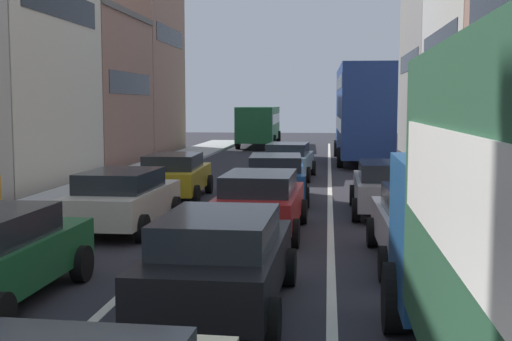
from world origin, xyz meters
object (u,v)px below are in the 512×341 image
Objects in this scene: sedan_centre_lane_fifth at (288,160)px; bus_mid_queue_primary at (362,109)px; coupe_centre_lane_fourth at (276,176)px; wagon_right_lane_far at (388,186)px; sedan_right_lane_behind_truck at (427,224)px; hatchback_centre_lane_third at (260,201)px; sedan_left_lane_fourth at (175,175)px; sedan_centre_lane_second at (220,258)px; bus_far_queue_secondary at (259,123)px; sedan_left_lane_third at (123,198)px.

sedan_centre_lane_fifth is 9.25m from bus_mid_queue_primary.
coupe_centre_lane_fourth and wagon_right_lane_far have the same top height.
sedan_right_lane_behind_truck is 23.21m from bus_mid_queue_primary.
hatchback_centre_lane_third is at bearing 177.29° from coupe_centre_lane_fourth.
sedan_left_lane_fourth is 10.80m from sedan_right_lane_behind_truck.
bus_mid_queue_primary is at bearing -6.18° from sedan_centre_lane_second.
bus_far_queue_secondary is (-6.86, 12.98, -1.07)m from bus_mid_queue_primary.
sedan_right_lane_behind_truck is at bearing 179.55° from bus_mid_queue_primary.
hatchback_centre_lane_third is 3.43m from sedan_left_lane_third.
sedan_left_lane_fourth is (-3.33, 0.10, 0.00)m from coupe_centre_lane_fourth.
bus_far_queue_secondary is (-6.76, 30.13, 0.96)m from wagon_right_lane_far.
hatchback_centre_lane_third is 1.00× the size of sedan_left_lane_fourth.
sedan_left_lane_third is at bearing 115.67° from wagon_right_lane_far.
hatchback_centre_lane_third is 0.99× the size of coupe_centre_lane_fourth.
bus_mid_queue_primary reaches higher than coupe_centre_lane_fourth.
bus_mid_queue_primary is 14.72m from bus_far_queue_secondary.
wagon_right_lane_far is at bearing -168.89° from bus_far_queue_secondary.
hatchback_centre_lane_third is 12.13m from sedan_centre_lane_fifth.
sedan_right_lane_behind_truck is (3.51, -2.65, 0.00)m from hatchback_centre_lane_third.
sedan_centre_lane_second is at bearing 161.23° from wagon_right_lane_far.
sedan_centre_lane_second is at bearing -176.48° from bus_far_queue_secondary.
sedan_left_lane_third is at bearing 167.20° from sedan_centre_lane_fifth.
coupe_centre_lane_fourth is at bearing 22.78° from sedan_right_lane_behind_truck.
bus_far_queue_secondary is at bearing 6.16° from sedan_centre_lane_second.
coupe_centre_lane_fourth is at bearing -177.14° from sedan_centre_lane_fifth.
sedan_right_lane_behind_truck is 0.41× the size of bus_mid_queue_primary.
sedan_left_lane_fourth is at bearing 71.39° from wagon_right_lane_far.
hatchback_centre_lane_third is 0.41× the size of bus_mid_queue_primary.
sedan_right_lane_behind_truck is at bearing -163.50° from sedan_centre_lane_fifth.
wagon_right_lane_far is (-0.23, 5.97, 0.00)m from sedan_right_lane_behind_truck.
hatchback_centre_lane_third and sedan_left_lane_third have the same top height.
sedan_centre_lane_fifth and wagon_right_lane_far have the same top height.
sedan_centre_lane_second is 1.00× the size of hatchback_centre_lane_third.
bus_far_queue_secondary reaches higher than sedan_right_lane_behind_truck.
coupe_centre_lane_fourth is 0.42× the size of bus_mid_queue_primary.
sedan_left_lane_fourth and wagon_right_lane_far have the same top height.
sedan_left_lane_fourth is 7.07m from wagon_right_lane_far.
coupe_centre_lane_fourth and sedan_left_lane_fourth have the same top height.
wagon_right_lane_far is (3.28, 3.32, 0.00)m from hatchback_centre_lane_third.
bus_far_queue_secondary is at bearing 27.12° from bus_mid_queue_primary.
sedan_right_lane_behind_truck is at bearing -110.94° from sedan_left_lane_third.
sedan_left_lane_third is 1.00× the size of sedan_left_lane_fourth.
sedan_right_lane_behind_truck is 0.41× the size of bus_far_queue_secondary.
sedan_left_lane_third is 1.00× the size of sedan_right_lane_behind_truck.
sedan_right_lane_behind_truck is at bearing -159.83° from coupe_centre_lane_fourth.
hatchback_centre_lane_third is 0.99× the size of sedan_centre_lane_fifth.
bus_far_queue_secondary is at bearing 7.37° from hatchback_centre_lane_third.
sedan_left_lane_fourth is 27.81m from bus_far_queue_secondary.
hatchback_centre_lane_third is 6.59m from sedan_left_lane_fourth.
coupe_centre_lane_fourth is 28.12m from bus_far_queue_secondary.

